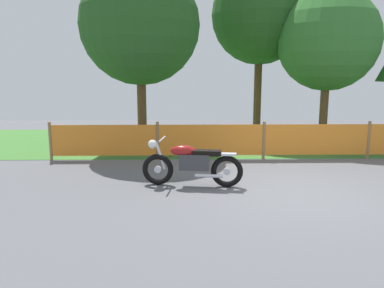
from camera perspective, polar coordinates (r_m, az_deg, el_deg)
ground at (r=8.11m, az=14.61°, el=-6.82°), size 24.00×24.00×0.02m
grass_verge at (r=13.62m, az=8.05°, el=0.44°), size 24.00×5.72×0.01m
barrier_fence at (r=10.76m, az=10.55°, el=0.60°), size 11.71×0.08×1.05m
tree_leftmost at (r=12.15m, az=-7.70°, el=17.03°), size 3.59×3.59×5.57m
tree_near_left at (r=14.84m, az=10.00°, el=18.14°), size 3.49×3.49×6.13m
tree_near_right at (r=14.01m, az=19.46°, el=14.23°), size 3.35×3.35×5.10m
motorcycle_lead at (r=8.09m, az=-0.10°, el=-2.86°), size 2.13×0.67×1.01m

